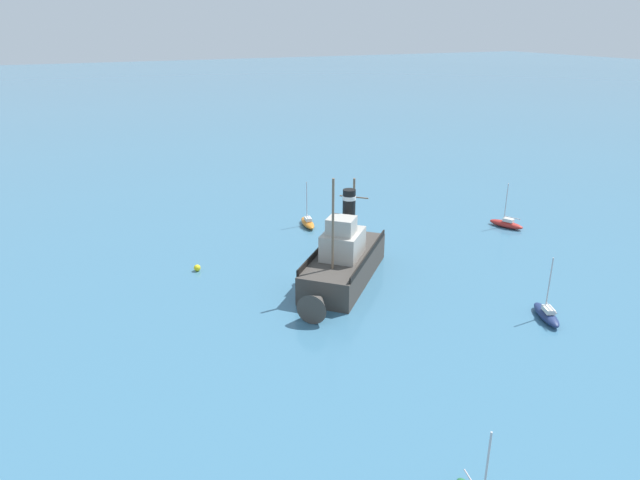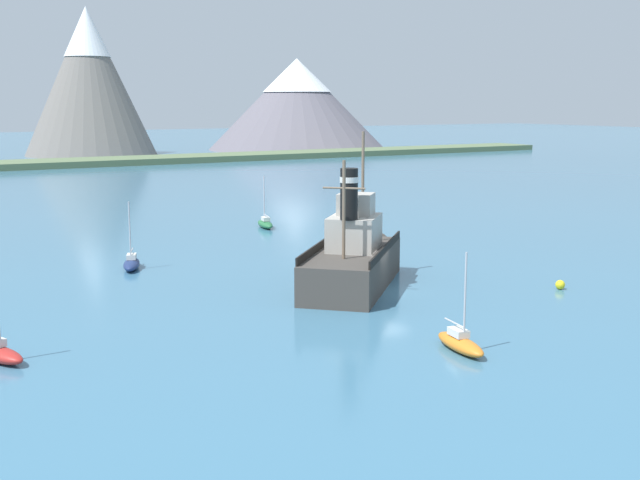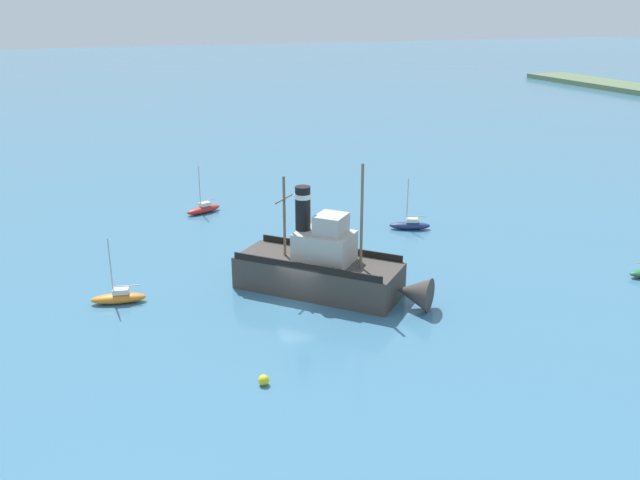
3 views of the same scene
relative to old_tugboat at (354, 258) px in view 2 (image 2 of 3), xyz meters
The scene contains 7 objects.
ground_plane 3.22m from the old_tugboat, 72.02° to the right, with size 600.00×600.00×0.00m, color teal.
shoreline_strip 110.25m from the old_tugboat, 89.57° to the left, with size 240.00×12.00×1.20m, color #5B704C.
old_tugboat is the anchor object (origin of this frame).
sailboat_green 25.47m from the old_tugboat, 76.57° to the left, with size 1.89×3.95×4.90m.
sailboat_orange 14.83m from the old_tugboat, 102.74° to the right, with size 1.71×3.93×4.90m.
sailboat_navy 16.65m from the old_tugboat, 131.32° to the left, with size 2.45×3.93×4.90m.
mooring_buoy 13.27m from the old_tugboat, 35.60° to the right, with size 0.61×0.61×0.61m, color yellow.
Camera 2 is at (-28.70, -40.40, 11.82)m, focal length 45.00 mm.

